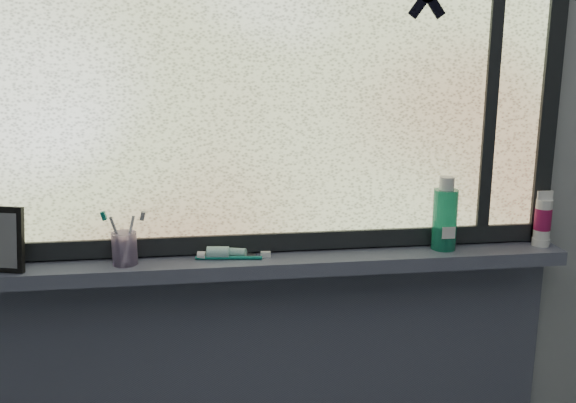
% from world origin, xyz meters
% --- Properties ---
extents(wall_back, '(3.00, 0.01, 2.50)m').
position_xyz_m(wall_back, '(0.00, 1.30, 1.25)').
color(wall_back, '#9EA3A8').
rests_on(wall_back, ground).
extents(windowsill, '(1.62, 0.14, 0.04)m').
position_xyz_m(windowsill, '(0.00, 1.23, 1.00)').
color(windowsill, '#4D5167').
rests_on(windowsill, wall_back).
extents(window_pane, '(1.50, 0.01, 1.00)m').
position_xyz_m(window_pane, '(0.00, 1.28, 1.53)').
color(window_pane, silver).
rests_on(window_pane, wall_back).
extents(frame_bottom, '(1.60, 0.03, 0.05)m').
position_xyz_m(frame_bottom, '(0.00, 1.28, 1.05)').
color(frame_bottom, black).
rests_on(frame_bottom, windowsill).
extents(frame_right, '(0.05, 0.03, 1.10)m').
position_xyz_m(frame_right, '(0.78, 1.28, 1.53)').
color(frame_right, black).
rests_on(frame_right, wall_back).
extents(frame_mullion, '(0.03, 0.03, 1.00)m').
position_xyz_m(frame_mullion, '(0.60, 1.28, 1.53)').
color(frame_mullion, black).
rests_on(frame_mullion, wall_back).
extents(toothpaste_tube, '(0.19, 0.08, 0.03)m').
position_xyz_m(toothpaste_tube, '(-0.15, 1.24, 1.04)').
color(toothpaste_tube, white).
rests_on(toothpaste_tube, windowsill).
extents(toothbrush_cup, '(0.07, 0.07, 0.09)m').
position_xyz_m(toothbrush_cup, '(-0.42, 1.22, 1.06)').
color(toothbrush_cup, '#B49BCE').
rests_on(toothbrush_cup, windowsill).
extents(toothbrush_lying, '(0.23, 0.05, 0.01)m').
position_xyz_m(toothbrush_lying, '(-0.14, 1.22, 1.03)').
color(toothbrush_lying, '#0C7466').
rests_on(toothbrush_lying, windowsill).
extents(mouthwash_bottle, '(0.09, 0.09, 0.17)m').
position_xyz_m(mouthwash_bottle, '(0.47, 1.24, 1.13)').
color(mouthwash_bottle, '#1D9A73').
rests_on(mouthwash_bottle, windowsill).
extents(cream_tube, '(0.06, 0.06, 0.12)m').
position_xyz_m(cream_tube, '(0.77, 1.23, 1.11)').
color(cream_tube, silver).
rests_on(cream_tube, windowsill).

